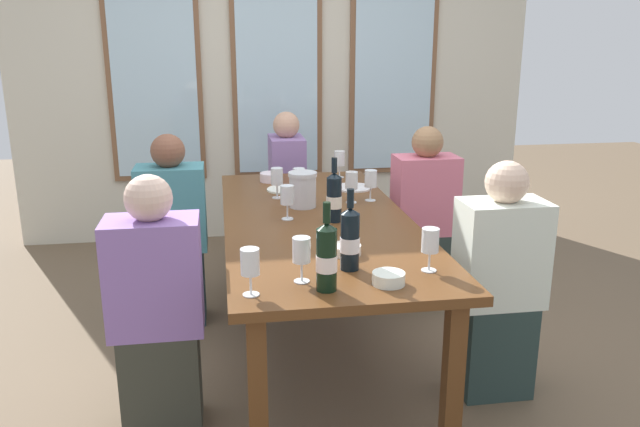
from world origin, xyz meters
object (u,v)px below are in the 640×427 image
wine_glass_1 (277,177)px  wine_glass_6 (371,179)px  tasting_bowl_1 (346,250)px  wine_glass_8 (352,182)px  wine_glass_3 (430,242)px  seated_person_4 (287,192)px  seated_person_2 (157,313)px  tasting_bowl_2 (389,278)px  seated_person_3 (498,287)px  wine_glass_4 (299,178)px  wine_bottle_2 (334,197)px  metal_pitcher (303,189)px  wine_bottle_1 (350,239)px  wine_glass_0 (302,252)px  white_plate_1 (353,188)px  wine_glass_2 (250,264)px  tasting_bowl_0 (271,177)px  seated_person_1 (424,220)px  wine_glass_5 (287,196)px  white_plate_0 (286,189)px  seated_person_0 (173,235)px  wine_bottle_0 (327,257)px  wine_glass_7 (340,160)px  dining_table (317,232)px

wine_glass_1 → wine_glass_6: same height
tasting_bowl_1 → wine_glass_8: bearing=76.7°
wine_glass_3 → seated_person_4: seated_person_4 is taller
seated_person_2 → tasting_bowl_2: bearing=-22.0°
wine_glass_8 → seated_person_3: size_ratio=0.16×
tasting_bowl_2 → wine_glass_4: bearing=97.2°
wine_bottle_2 → tasting_bowl_2: (0.05, -0.84, -0.10)m
seated_person_3 → seated_person_4: (-0.76, 1.96, 0.00)m
metal_pitcher → wine_glass_4: bearing=89.1°
wine_bottle_1 → wine_glass_0: wine_bottle_1 is taller
white_plate_1 → wine_bottle_1: wine_bottle_1 is taller
seated_person_3 → seated_person_4: same height
wine_glass_2 → tasting_bowl_1: bearing=41.8°
tasting_bowl_0 → seated_person_1: (0.92, -0.30, -0.24)m
wine_bottle_1 → seated_person_1: bearing=60.5°
tasting_bowl_1 → wine_glass_0: 0.37m
wine_glass_5 → tasting_bowl_0: bearing=90.6°
white_plate_0 → white_plate_1: (0.40, -0.02, 0.00)m
wine_glass_5 → seated_person_2: (-0.61, -0.57, -0.34)m
wine_bottle_2 → wine_glass_1: bearing=114.8°
seated_person_0 → metal_pitcher: bearing=-21.1°
wine_bottle_0 → seated_person_4: size_ratio=0.30×
metal_pitcher → white_plate_1: bearing=46.5°
metal_pitcher → seated_person_4: bearing=88.0°
tasting_bowl_1 → wine_glass_3: bearing=-40.4°
tasting_bowl_1 → wine_glass_5: wine_glass_5 is taller
white_plate_1 → seated_person_0: seated_person_0 is taller
wine_glass_4 → seated_person_4: (0.04, 1.03, -0.33)m
wine_bottle_1 → wine_glass_0: 0.23m
wine_bottle_0 → wine_glass_6: bearing=69.7°
wine_glass_3 → tasting_bowl_2: bearing=-150.1°
tasting_bowl_0 → wine_glass_0: size_ratio=0.82×
wine_glass_1 → seated_person_2: 1.21m
wine_bottle_0 → seated_person_0: 1.61m
wine_glass_7 → seated_person_1: bearing=-36.2°
wine_glass_5 → seated_person_2: bearing=-137.0°
wine_glass_7 → seated_person_3: seated_person_3 is taller
seated_person_4 → wine_glass_0: bearing=-94.7°
wine_glass_2 → seated_person_1: (1.14, 1.51, -0.33)m
tasting_bowl_2 → seated_person_2: 0.98m
tasting_bowl_0 → wine_glass_6: wine_glass_6 is taller
white_plate_1 → wine_glass_2: (-0.70, -1.54, 0.11)m
wine_bottle_2 → wine_glass_5: (-0.22, 0.08, -0.00)m
seated_person_0 → seated_person_3: same height
wine_bottle_1 → wine_glass_6: 1.09m
dining_table → metal_pitcher: metal_pitcher is taller
wine_glass_5 → seated_person_4: seated_person_4 is taller
white_plate_0 → wine_bottle_1: wine_bottle_1 is taller
wine_glass_4 → wine_glass_8: (0.27, -0.14, 0.00)m
wine_bottle_0 → wine_glass_4: 1.35m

